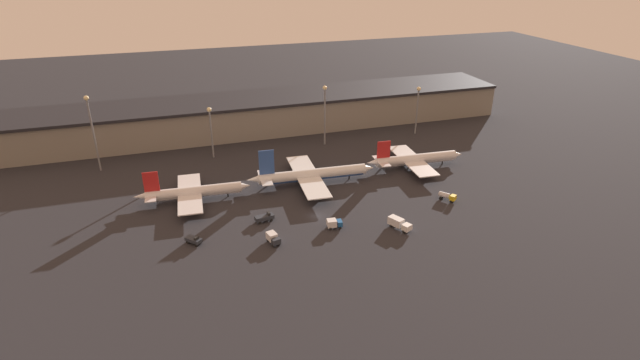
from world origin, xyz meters
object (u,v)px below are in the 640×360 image
object	(u,v)px
service_vehicle_0	(447,196)
service_vehicle_5	(265,217)
service_vehicle_2	(334,223)
airplane_0	(193,192)
airplane_2	(415,159)
service_vehicle_4	(399,223)
service_vehicle_1	(273,238)
service_vehicle_3	(194,240)
airplane_1	(311,175)

from	to	relation	value
service_vehicle_0	service_vehicle_5	world-z (taller)	service_vehicle_5
service_vehicle_2	service_vehicle_5	distance (m)	21.57
airplane_0	airplane_2	bearing A→B (deg)	5.03
service_vehicle_2	service_vehicle_4	bearing A→B (deg)	-12.47
service_vehicle_1	service_vehicle_3	bearing A→B (deg)	-121.17
airplane_1	airplane_2	size ratio (longest dim) A/B	1.18
airplane_1	service_vehicle_4	world-z (taller)	airplane_1
service_vehicle_0	service_vehicle_3	bearing A→B (deg)	-124.14
airplane_1	service_vehicle_5	distance (m)	30.58
service_vehicle_0	service_vehicle_5	xyz separation A→B (m)	(-60.81, 4.87, -0.18)
service_vehicle_5	service_vehicle_0	bearing A→B (deg)	-13.17
airplane_1	airplane_2	xyz separation A→B (m)	(41.85, 1.63, -0.13)
airplane_0	service_vehicle_1	xyz separation A→B (m)	(19.32, -33.86, -1.46)
service_vehicle_1	service_vehicle_3	world-z (taller)	service_vehicle_1
service_vehicle_0	service_vehicle_2	distance (m)	42.22
service_vehicle_1	service_vehicle_4	distance (m)	37.85
service_vehicle_3	service_vehicle_4	distance (m)	60.07
service_vehicle_0	service_vehicle_4	distance (m)	26.19
service_vehicle_0	airplane_2	bearing A→B (deg)	139.50
service_vehicle_1	service_vehicle_2	size ratio (longest dim) A/B	1.14
service_vehicle_2	service_vehicle_4	world-z (taller)	service_vehicle_4
airplane_0	service_vehicle_1	world-z (taller)	airplane_0
service_vehicle_2	service_vehicle_3	xyz separation A→B (m)	(-40.78, 3.93, -0.36)
airplane_1	service_vehicle_0	size ratio (longest dim) A/B	8.03
airplane_1	service_vehicle_5	size ratio (longest dim) A/B	7.66
service_vehicle_1	service_vehicle_0	bearing A→B (deg)	83.27
airplane_2	service_vehicle_1	world-z (taller)	airplane_2
airplane_0	airplane_1	world-z (taller)	airplane_1
service_vehicle_5	airplane_2	bearing A→B (deg)	11.52
airplane_1	service_vehicle_2	bearing A→B (deg)	-91.24
airplane_1	service_vehicle_5	bearing A→B (deg)	-131.52
service_vehicle_1	service_vehicle_2	distance (m)	19.43
airplane_0	airplane_1	size ratio (longest dim) A/B	0.82
airplane_0	service_vehicle_0	xyz separation A→B (m)	(80.44, -25.79, -1.59)
airplane_2	service_vehicle_4	distance (m)	47.56
service_vehicle_1	service_vehicle_5	distance (m)	12.95
airplane_1	service_vehicle_5	world-z (taller)	airplane_1
airplane_0	service_vehicle_2	bearing A→B (deg)	-35.55
airplane_1	service_vehicle_5	xyz separation A→B (m)	(-21.56, -21.58, -2.06)
service_vehicle_2	airplane_2	bearing A→B (deg)	43.22
airplane_0	service_vehicle_0	distance (m)	84.49
airplane_2	service_vehicle_1	xyz separation A→B (m)	(-63.73, -36.16, -1.62)
airplane_0	service_vehicle_0	bearing A→B (deg)	-14.32
airplane_1	service_vehicle_0	world-z (taller)	airplane_1
airplane_2	service_vehicle_1	bearing A→B (deg)	-146.98
service_vehicle_4	service_vehicle_5	distance (m)	40.86
service_vehicle_4	service_vehicle_2	bearing A→B (deg)	-134.18
airplane_1	service_vehicle_2	size ratio (longest dim) A/B	9.74
airplane_0	service_vehicle_5	world-z (taller)	airplane_0
service_vehicle_4	service_vehicle_5	bearing A→B (deg)	-139.40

